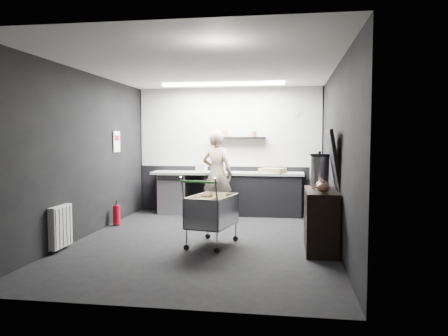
# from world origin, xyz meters

# --- Properties ---
(floor) EXTENTS (5.50, 5.50, 0.00)m
(floor) POSITION_xyz_m (0.00, 0.00, 0.00)
(floor) COLOR black
(floor) RESTS_ON ground
(ceiling) EXTENTS (5.50, 5.50, 0.00)m
(ceiling) POSITION_xyz_m (0.00, 0.00, 2.70)
(ceiling) COLOR white
(ceiling) RESTS_ON wall_back
(wall_back) EXTENTS (5.50, 0.00, 5.50)m
(wall_back) POSITION_xyz_m (0.00, 2.75, 1.35)
(wall_back) COLOR black
(wall_back) RESTS_ON floor
(wall_front) EXTENTS (5.50, 0.00, 5.50)m
(wall_front) POSITION_xyz_m (0.00, -2.75, 1.35)
(wall_front) COLOR black
(wall_front) RESTS_ON floor
(wall_left) EXTENTS (0.00, 5.50, 5.50)m
(wall_left) POSITION_xyz_m (-2.00, 0.00, 1.35)
(wall_left) COLOR black
(wall_left) RESTS_ON floor
(wall_right) EXTENTS (0.00, 5.50, 5.50)m
(wall_right) POSITION_xyz_m (2.00, 0.00, 1.35)
(wall_right) COLOR black
(wall_right) RESTS_ON floor
(kitchen_wall_panel) EXTENTS (3.95, 0.02, 1.70)m
(kitchen_wall_panel) POSITION_xyz_m (0.00, 2.73, 1.85)
(kitchen_wall_panel) COLOR beige
(kitchen_wall_panel) RESTS_ON wall_back
(dado_panel) EXTENTS (3.95, 0.02, 1.00)m
(dado_panel) POSITION_xyz_m (0.00, 2.73, 0.50)
(dado_panel) COLOR black
(dado_panel) RESTS_ON wall_back
(floating_shelf) EXTENTS (1.20, 0.22, 0.04)m
(floating_shelf) POSITION_xyz_m (0.20, 2.62, 1.62)
(floating_shelf) COLOR black
(floating_shelf) RESTS_ON wall_back
(wall_clock) EXTENTS (0.20, 0.03, 0.20)m
(wall_clock) POSITION_xyz_m (1.40, 2.72, 2.15)
(wall_clock) COLOR silver
(wall_clock) RESTS_ON wall_back
(poster) EXTENTS (0.02, 0.30, 0.40)m
(poster) POSITION_xyz_m (-1.98, 1.30, 1.55)
(poster) COLOR white
(poster) RESTS_ON wall_left
(poster_red_band) EXTENTS (0.02, 0.22, 0.10)m
(poster_red_band) POSITION_xyz_m (-1.98, 1.30, 1.62)
(poster_red_band) COLOR red
(poster_red_band) RESTS_ON poster
(radiator) EXTENTS (0.10, 0.50, 0.60)m
(radiator) POSITION_xyz_m (-1.94, -0.90, 0.35)
(radiator) COLOR silver
(radiator) RESTS_ON wall_left
(ceiling_strip) EXTENTS (2.40, 0.20, 0.04)m
(ceiling_strip) POSITION_xyz_m (0.00, 1.85, 2.67)
(ceiling_strip) COLOR white
(ceiling_strip) RESTS_ON ceiling
(prep_counter) EXTENTS (3.20, 0.61, 0.90)m
(prep_counter) POSITION_xyz_m (0.14, 2.42, 0.46)
(prep_counter) COLOR black
(prep_counter) RESTS_ON floor
(person) EXTENTS (0.74, 0.59, 1.78)m
(person) POSITION_xyz_m (-0.14, 1.97, 0.89)
(person) COLOR beige
(person) RESTS_ON floor
(shopping_cart) EXTENTS (0.74, 1.05, 1.03)m
(shopping_cart) POSITION_xyz_m (0.16, -0.28, 0.49)
(shopping_cart) COLOR silver
(shopping_cart) RESTS_ON floor
(sideboard) EXTENTS (0.50, 1.17, 1.75)m
(sideboard) POSITION_xyz_m (1.77, -0.26, 0.56)
(sideboard) COLOR black
(sideboard) RESTS_ON floor
(fire_extinguisher) EXTENTS (0.13, 0.13, 0.44)m
(fire_extinguisher) POSITION_xyz_m (-1.85, 0.93, 0.21)
(fire_extinguisher) COLOR red
(fire_extinguisher) RESTS_ON floor
(cardboard_box) EXTENTS (0.58, 0.52, 0.10)m
(cardboard_box) POSITION_xyz_m (0.96, 2.37, 0.95)
(cardboard_box) COLOR #977B51
(cardboard_box) RESTS_ON prep_counter
(pink_tub) EXTENTS (0.20, 0.20, 0.20)m
(pink_tub) POSITION_xyz_m (-0.14, 2.42, 1.00)
(pink_tub) COLOR white
(pink_tub) RESTS_ON prep_counter
(white_container) EXTENTS (0.24, 0.22, 0.18)m
(white_container) POSITION_xyz_m (-0.54, 2.37, 0.99)
(white_container) COLOR silver
(white_container) RESTS_ON prep_counter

